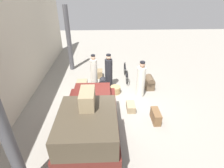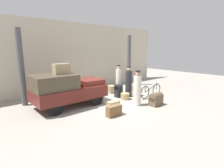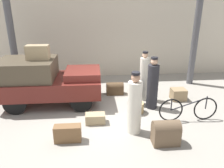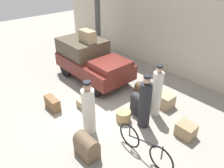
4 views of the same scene
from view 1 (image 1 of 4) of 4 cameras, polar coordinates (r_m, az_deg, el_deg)
The scene contains 18 objects.
ground_plane at distance 7.78m, azimuth 1.54°, elevation -6.80°, with size 30.00×30.00×0.00m, color gray.
station_building_facade at distance 7.61m, azimuth -30.81°, elevation 7.24°, with size 16.00×0.15×4.50m.
canopy_pillar_left at distance 4.39m, azimuth -31.30°, elevation -14.13°, with size 0.27×0.27×3.75m.
canopy_pillar_right at distance 10.76m, azimuth -13.91°, elevation 13.93°, with size 0.27×0.27×3.75m.
truck at distance 5.64m, azimuth -7.21°, elevation -11.94°, with size 3.43×1.74×1.63m.
bicycle at distance 9.75m, azimuth 4.54°, elevation 3.68°, with size 1.82×0.04×0.79m.
wicker_basket at distance 8.51m, azimuth 1.16°, elevation -1.91°, with size 0.49×0.49×0.35m.
porter_standing_middle at distance 8.60m, azimuth -5.90°, elevation 3.36°, with size 0.33×0.33×1.82m.
porter_with_bicycle at distance 8.09m, azimuth 9.40°, elevation 1.00°, with size 0.38×0.38×1.75m.
porter_lifting_near_truck at distance 8.71m, azimuth -1.08°, elevation 3.69°, with size 0.37×0.37×1.78m.
trunk_wicker_pale at distance 8.08m, azimuth -10.13°, elevation -3.80°, with size 0.67×0.36×0.48m.
suitcase_black_upright at distance 9.05m, azimuth 12.14°, elevation 0.54°, with size 0.68×0.42×0.65m.
suitcase_small_leather at distance 10.03m, azimuth -4.46°, elevation 3.37°, with size 0.52×0.46×0.42m.
trunk_barrel_dark at distance 8.43m, azimuth -2.98°, elevation -0.40°, with size 0.40×0.32×0.78m.
suitcase_tan_flat at distance 7.03m, azimuth 14.09°, elevation -10.15°, with size 0.70×0.28×0.45m.
trunk_large_brown at distance 8.91m, azimuth -9.75°, elevation -0.39°, with size 0.54×0.51×0.46m.
trunk_umber_medium at distance 7.46m, azimuth 6.15°, elevation -7.44°, with size 0.59×0.34×0.29m.
trunk_on_truck_roof at distance 4.91m, azimuth -8.05°, elevation -4.71°, with size 0.74×0.40×0.48m.
Camera 1 is at (-6.27, 0.46, 4.60)m, focal length 28.00 mm.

